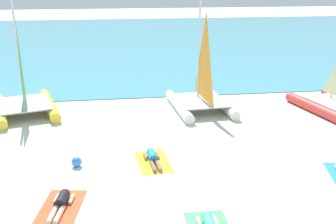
# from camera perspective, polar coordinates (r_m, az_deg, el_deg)

# --- Properties ---
(ground_plane) EXTENTS (120.00, 120.00, 0.00)m
(ground_plane) POSITION_cam_1_polar(r_m,az_deg,el_deg) (20.69, -1.99, 1.55)
(ground_plane) COLOR silver
(ocean_water) EXTENTS (120.00, 40.00, 0.05)m
(ocean_water) POSITION_cam_1_polar(r_m,az_deg,el_deg) (40.74, -5.07, 10.23)
(ocean_water) COLOR #4C9EB7
(ocean_water) RESTS_ON ground
(sailboat_yellow) EXTENTS (3.72, 4.79, 5.52)m
(sailboat_yellow) POSITION_cam_1_polar(r_m,az_deg,el_deg) (19.77, -19.87, 2.05)
(sailboat_yellow) COLOR yellow
(sailboat_yellow) RESTS_ON ground
(sailboat_white) EXTENTS (2.91, 4.27, 5.32)m
(sailboat_white) POSITION_cam_1_polar(r_m,az_deg,el_deg) (19.23, 4.75, 2.59)
(sailboat_white) COLOR white
(sailboat_white) RESTS_ON ground
(towel_leftmost) EXTENTS (1.39, 2.05, 0.01)m
(towel_leftmost) POSITION_cam_1_polar(r_m,az_deg,el_deg) (11.94, -15.07, -13.05)
(towel_leftmost) COLOR #EA5933
(towel_leftmost) RESTS_ON ground
(sunbather_leftmost) EXTENTS (0.65, 1.57, 0.30)m
(sunbather_leftmost) POSITION_cam_1_polar(r_m,az_deg,el_deg) (11.93, -15.03, -12.37)
(sunbather_leftmost) COLOR black
(sunbather_leftmost) RESTS_ON towel_leftmost
(towel_center_left) EXTENTS (1.26, 1.99, 0.01)m
(towel_center_left) POSITION_cam_1_polar(r_m,az_deg,el_deg) (14.10, -2.14, -7.12)
(towel_center_left) COLOR yellow
(towel_center_left) RESTS_ON ground
(sunbather_center_left) EXTENTS (0.58, 1.57, 0.30)m
(sunbather_center_left) POSITION_cam_1_polar(r_m,az_deg,el_deg) (14.10, -2.20, -6.54)
(sunbather_center_left) COLOR #268CCC
(sunbather_center_left) RESTS_ON towel_center_left
(beach_ball) EXTENTS (0.35, 0.35, 0.35)m
(beach_ball) POSITION_cam_1_polar(r_m,az_deg,el_deg) (14.05, -12.93, -6.95)
(beach_ball) COLOR #337FE5
(beach_ball) RESTS_ON ground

